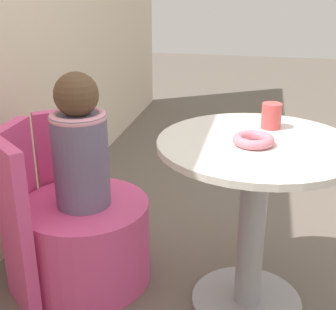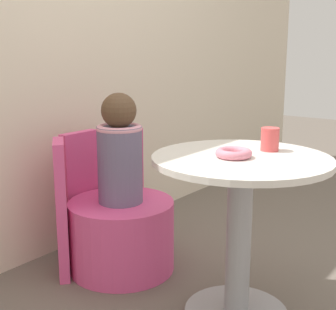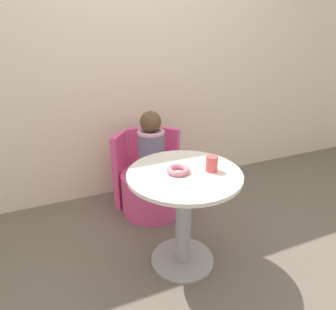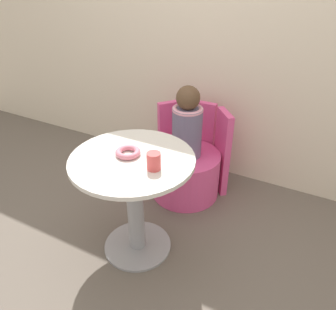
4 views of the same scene
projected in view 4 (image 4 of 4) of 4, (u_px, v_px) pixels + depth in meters
The scene contains 8 objects.
ground_plane at pixel (140, 244), 2.19m from camera, with size 12.00×12.00×0.00m, color #665B51.
back_wall at pixel (213, 27), 2.43m from camera, with size 6.00×0.06×2.40m.
round_table at pixel (134, 188), 1.93m from camera, with size 0.71×0.71×0.69m.
tub_chair at pixel (186, 174), 2.58m from camera, with size 0.53×0.53×0.36m.
booth_backrest at pixel (198, 144), 2.67m from camera, with size 0.63×0.23×0.68m.
child_figure at pixel (187, 124), 2.36m from camera, with size 0.22×0.22×0.54m.
donut at pixel (128, 152), 1.83m from camera, with size 0.14×0.14×0.03m.
cup at pixel (154, 161), 1.70m from camera, with size 0.07×0.07×0.10m.
Camera 4 is at (0.90, -1.30, 1.64)m, focal length 35.00 mm.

